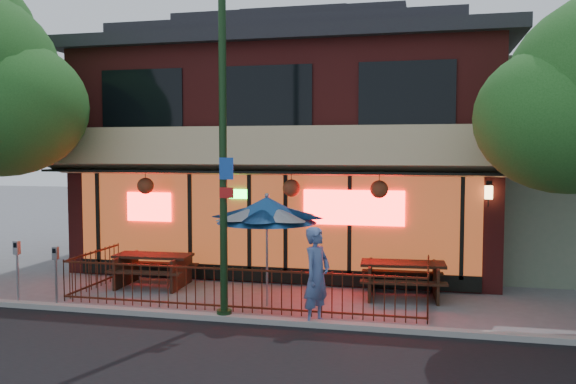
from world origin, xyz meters
name	(u,v)px	position (x,y,z in m)	size (l,w,h in m)	color
ground	(230,314)	(0.00, 0.00, 0.00)	(80.00, 80.00, 0.00)	gray
curb	(223,318)	(0.00, -0.50, 0.06)	(80.00, 0.25, 0.12)	#999993
restaurant_building	(299,133)	(0.00, 7.11, 4.13)	(12.96, 9.49, 8.05)	maroon
patio_fence	(237,281)	(0.00, 0.50, 0.63)	(8.44, 2.62, 1.00)	#411A0D
street_light	(223,171)	(0.00, -0.40, 3.15)	(0.43, 0.32, 7.00)	black
picnic_table_left	(153,265)	(-2.83, 2.13, 0.56)	(2.05, 1.61, 0.85)	#361D13
picnic_table_right	(403,274)	(3.60, 2.40, 0.57)	(2.11, 1.68, 0.86)	#311D11
patio_umbrella	(267,210)	(0.60, 0.87, 2.22)	(2.28, 2.28, 2.60)	gray
pedestrian	(317,276)	(1.98, -0.35, 1.01)	(0.74, 0.48, 2.02)	#4D659B
parking_meter_near	(56,267)	(-4.00, -0.40, 0.95)	(0.13, 0.12, 1.40)	gray
parking_meter_far	(17,262)	(-5.00, -0.40, 1.01)	(0.14, 0.12, 1.50)	#A0A3A9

